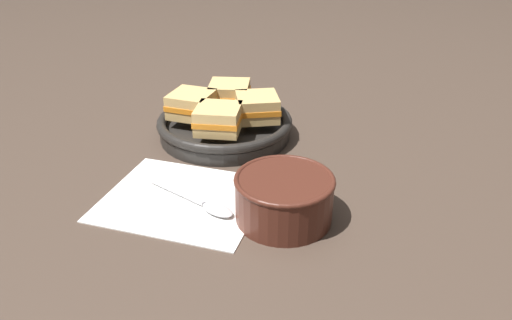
{
  "coord_description": "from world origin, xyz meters",
  "views": [
    {
      "loc": [
        0.26,
        -0.62,
        0.42
      ],
      "look_at": [
        0.01,
        0.06,
        0.04
      ],
      "focal_mm": 35.0,
      "sensor_mm": 36.0,
      "label": 1
    }
  ],
  "objects_px": {
    "skillet": "(225,126)",
    "sandwich_near_right": "(229,94)",
    "sandwich_near_left": "(257,107)",
    "sandwich_far_right": "(218,119)",
    "soup_bowl": "(284,195)",
    "sandwich_far_left": "(192,104)",
    "spoon": "(206,204)"
  },
  "relations": [
    {
      "from": "spoon",
      "to": "skillet",
      "type": "height_order",
      "value": "skillet"
    },
    {
      "from": "spoon",
      "to": "sandwich_near_right",
      "type": "relative_size",
      "value": 1.7
    },
    {
      "from": "spoon",
      "to": "sandwich_far_left",
      "type": "distance_m",
      "value": 0.27
    },
    {
      "from": "skillet",
      "to": "sandwich_far_left",
      "type": "distance_m",
      "value": 0.08
    },
    {
      "from": "skillet",
      "to": "sandwich_near_right",
      "type": "distance_m",
      "value": 0.08
    },
    {
      "from": "sandwich_far_left",
      "to": "sandwich_far_right",
      "type": "bearing_deg",
      "value": -30.68
    },
    {
      "from": "spoon",
      "to": "sandwich_near_right",
      "type": "bearing_deg",
      "value": 123.58
    },
    {
      "from": "sandwich_near_left",
      "to": "sandwich_far_right",
      "type": "relative_size",
      "value": 1.12
    },
    {
      "from": "sandwich_near_right",
      "to": "sandwich_far_left",
      "type": "bearing_deg",
      "value": -120.68
    },
    {
      "from": "spoon",
      "to": "sandwich_far_right",
      "type": "height_order",
      "value": "sandwich_far_right"
    },
    {
      "from": "skillet",
      "to": "sandwich_far_left",
      "type": "relative_size",
      "value": 4.32
    },
    {
      "from": "sandwich_near_right",
      "to": "sandwich_far_right",
      "type": "height_order",
      "value": "same"
    },
    {
      "from": "sandwich_far_left",
      "to": "sandwich_near_left",
      "type": "bearing_deg",
      "value": 14.32
    },
    {
      "from": "sandwich_near_right",
      "to": "soup_bowl",
      "type": "bearing_deg",
      "value": -54.05
    },
    {
      "from": "soup_bowl",
      "to": "sandwich_near_right",
      "type": "distance_m",
      "value": 0.36
    },
    {
      "from": "sandwich_near_right",
      "to": "sandwich_far_left",
      "type": "relative_size",
      "value": 1.21
    },
    {
      "from": "soup_bowl",
      "to": "sandwich_far_left",
      "type": "bearing_deg",
      "value": 140.31
    },
    {
      "from": "sandwich_far_left",
      "to": "spoon",
      "type": "bearing_deg",
      "value": -59.06
    },
    {
      "from": "soup_bowl",
      "to": "sandwich_near_right",
      "type": "xyz_separation_m",
      "value": [
        -0.21,
        0.29,
        0.03
      ]
    },
    {
      "from": "sandwich_far_left",
      "to": "sandwich_far_right",
      "type": "relative_size",
      "value": 0.85
    },
    {
      "from": "spoon",
      "to": "skillet",
      "type": "distance_m",
      "value": 0.26
    },
    {
      "from": "sandwich_near_left",
      "to": "sandwich_far_left",
      "type": "bearing_deg",
      "value": -165.68
    },
    {
      "from": "soup_bowl",
      "to": "spoon",
      "type": "xyz_separation_m",
      "value": [
        -0.12,
        -0.02,
        -0.03
      ]
    },
    {
      "from": "sandwich_near_right",
      "to": "sandwich_far_right",
      "type": "bearing_deg",
      "value": -75.68
    },
    {
      "from": "skillet",
      "to": "sandwich_far_right",
      "type": "relative_size",
      "value": 3.68
    },
    {
      "from": "soup_bowl",
      "to": "sandwich_near_right",
      "type": "height_order",
      "value": "sandwich_near_right"
    },
    {
      "from": "skillet",
      "to": "sandwich_near_right",
      "type": "height_order",
      "value": "sandwich_near_right"
    },
    {
      "from": "skillet",
      "to": "sandwich_near_right",
      "type": "relative_size",
      "value": 3.56
    },
    {
      "from": "skillet",
      "to": "sandwich_near_left",
      "type": "xyz_separation_m",
      "value": [
        0.06,
        0.01,
        0.04
      ]
    },
    {
      "from": "spoon",
      "to": "sandwich_far_left",
      "type": "xyz_separation_m",
      "value": [
        -0.14,
        0.23,
        0.06
      ]
    },
    {
      "from": "sandwich_near_left",
      "to": "sandwich_far_right",
      "type": "height_order",
      "value": "same"
    },
    {
      "from": "soup_bowl",
      "to": "sandwich_far_left",
      "type": "xyz_separation_m",
      "value": [
        -0.26,
        0.21,
        0.03
      ]
    }
  ]
}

